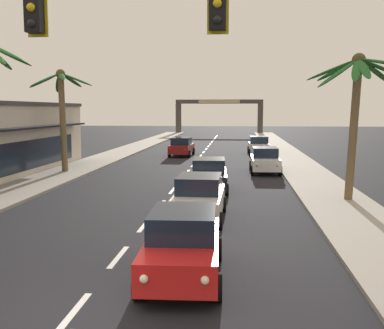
{
  "coord_description": "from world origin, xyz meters",
  "views": [
    {
      "loc": [
        3.34,
        -8.57,
        4.16
      ],
      "look_at": [
        1.71,
        8.0,
        2.2
      ],
      "focal_mm": 43.66,
      "sensor_mm": 36.0,
      "label": 1
    }
  ],
  "objects_px": {
    "traffic_signal_mast": "(230,46)",
    "sedan_parked_mid_kerb": "(259,145)",
    "sedan_third_in_queue": "(199,197)",
    "town_gateway_arch": "(219,111)",
    "palm_left_third": "(61,102)",
    "sedan_oncoming_far": "(182,147)",
    "sedan_lead_at_stop_bar": "(183,244)",
    "sedan_parked_nearest_kerb": "(265,160)",
    "palm_right_second": "(357,92)",
    "sedan_fifth_in_queue": "(209,175)"
  },
  "relations": [
    {
      "from": "town_gateway_arch",
      "to": "sedan_parked_mid_kerb",
      "type": "bearing_deg",
      "value": -82.16
    },
    {
      "from": "sedan_lead_at_stop_bar",
      "to": "sedan_fifth_in_queue",
      "type": "relative_size",
      "value": 1.0
    },
    {
      "from": "sedan_oncoming_far",
      "to": "palm_right_second",
      "type": "distance_m",
      "value": 23.06
    },
    {
      "from": "sedan_oncoming_far",
      "to": "sedan_parked_nearest_kerb",
      "type": "bearing_deg",
      "value": -57.1
    },
    {
      "from": "palm_right_second",
      "to": "sedan_lead_at_stop_bar",
      "type": "bearing_deg",
      "value": -122.74
    },
    {
      "from": "traffic_signal_mast",
      "to": "palm_right_second",
      "type": "distance_m",
      "value": 13.25
    },
    {
      "from": "sedan_third_in_queue",
      "to": "town_gateway_arch",
      "type": "distance_m",
      "value": 65.14
    },
    {
      "from": "sedan_fifth_in_queue",
      "to": "traffic_signal_mast",
      "type": "bearing_deg",
      "value": -84.95
    },
    {
      "from": "palm_right_second",
      "to": "town_gateway_arch",
      "type": "height_order",
      "value": "palm_right_second"
    },
    {
      "from": "palm_right_second",
      "to": "town_gateway_arch",
      "type": "relative_size",
      "value": 0.43
    },
    {
      "from": "sedan_fifth_in_queue",
      "to": "palm_left_third",
      "type": "relative_size",
      "value": 0.67
    },
    {
      "from": "sedan_third_in_queue",
      "to": "sedan_oncoming_far",
      "type": "bearing_deg",
      "value": 98.44
    },
    {
      "from": "sedan_oncoming_far",
      "to": "town_gateway_arch",
      "type": "bearing_deg",
      "value": 87.63
    },
    {
      "from": "traffic_signal_mast",
      "to": "sedan_third_in_queue",
      "type": "height_order",
      "value": "traffic_signal_mast"
    },
    {
      "from": "sedan_lead_at_stop_bar",
      "to": "sedan_oncoming_far",
      "type": "height_order",
      "value": "same"
    },
    {
      "from": "sedan_parked_mid_kerb",
      "to": "traffic_signal_mast",
      "type": "bearing_deg",
      "value": -93.51
    },
    {
      "from": "traffic_signal_mast",
      "to": "sedan_oncoming_far",
      "type": "xyz_separation_m",
      "value": [
        -4.85,
        32.39,
        -4.53
      ]
    },
    {
      "from": "traffic_signal_mast",
      "to": "sedan_parked_mid_kerb",
      "type": "bearing_deg",
      "value": 86.49
    },
    {
      "from": "sedan_parked_nearest_kerb",
      "to": "sedan_lead_at_stop_bar",
      "type": "bearing_deg",
      "value": -98.97
    },
    {
      "from": "sedan_third_in_queue",
      "to": "sedan_parked_nearest_kerb",
      "type": "bearing_deg",
      "value": 76.6
    },
    {
      "from": "sedan_parked_mid_kerb",
      "to": "town_gateway_arch",
      "type": "relative_size",
      "value": 0.29
    },
    {
      "from": "sedan_parked_nearest_kerb",
      "to": "town_gateway_arch",
      "type": "xyz_separation_m",
      "value": [
        -5.14,
        51.42,
        3.06
      ]
    },
    {
      "from": "sedan_lead_at_stop_bar",
      "to": "sedan_parked_mid_kerb",
      "type": "xyz_separation_m",
      "value": [
        3.28,
        32.79,
        0.0
      ]
    },
    {
      "from": "sedan_fifth_in_queue",
      "to": "town_gateway_arch",
      "type": "height_order",
      "value": "town_gateway_arch"
    },
    {
      "from": "sedan_fifth_in_queue",
      "to": "palm_right_second",
      "type": "height_order",
      "value": "palm_right_second"
    },
    {
      "from": "sedan_lead_at_stop_bar",
      "to": "palm_left_third",
      "type": "relative_size",
      "value": 0.67
    },
    {
      "from": "sedan_oncoming_far",
      "to": "town_gateway_arch",
      "type": "distance_m",
      "value": 41.01
    },
    {
      "from": "sedan_parked_mid_kerb",
      "to": "palm_right_second",
      "type": "height_order",
      "value": "palm_right_second"
    },
    {
      "from": "palm_right_second",
      "to": "town_gateway_arch",
      "type": "bearing_deg",
      "value": 97.92
    },
    {
      "from": "traffic_signal_mast",
      "to": "sedan_oncoming_far",
      "type": "distance_m",
      "value": 33.07
    },
    {
      "from": "sedan_lead_at_stop_bar",
      "to": "sedan_parked_nearest_kerb",
      "type": "relative_size",
      "value": 1.01
    },
    {
      "from": "sedan_oncoming_far",
      "to": "sedan_parked_nearest_kerb",
      "type": "distance_m",
      "value": 12.58
    },
    {
      "from": "sedan_parked_nearest_kerb",
      "to": "sedan_parked_mid_kerb",
      "type": "height_order",
      "value": "same"
    },
    {
      "from": "sedan_parked_mid_kerb",
      "to": "town_gateway_arch",
      "type": "distance_m",
      "value": 38.93
    },
    {
      "from": "palm_right_second",
      "to": "town_gateway_arch",
      "type": "xyz_separation_m",
      "value": [
        -8.51,
        61.13,
        -1.03
      ]
    },
    {
      "from": "town_gateway_arch",
      "to": "palm_left_third",
      "type": "bearing_deg",
      "value": -98.63
    },
    {
      "from": "sedan_lead_at_stop_bar",
      "to": "sedan_third_in_queue",
      "type": "relative_size",
      "value": 1.01
    },
    {
      "from": "sedan_parked_nearest_kerb",
      "to": "palm_right_second",
      "type": "xyz_separation_m",
      "value": [
        3.37,
        -9.72,
        4.09
      ]
    },
    {
      "from": "sedan_third_in_queue",
      "to": "palm_left_third",
      "type": "height_order",
      "value": "palm_left_third"
    },
    {
      "from": "sedan_fifth_in_queue",
      "to": "sedan_oncoming_far",
      "type": "xyz_separation_m",
      "value": [
        -3.58,
        17.98,
        0.0
      ]
    },
    {
      "from": "palm_left_third",
      "to": "town_gateway_arch",
      "type": "xyz_separation_m",
      "value": [
        8.04,
        52.99,
        -0.75
      ]
    },
    {
      "from": "sedan_parked_mid_kerb",
      "to": "town_gateway_arch",
      "type": "xyz_separation_m",
      "value": [
        -5.3,
        38.44,
        3.06
      ]
    },
    {
      "from": "sedan_fifth_in_queue",
      "to": "sedan_oncoming_far",
      "type": "relative_size",
      "value": 1.0
    },
    {
      "from": "sedan_oncoming_far",
      "to": "palm_left_third",
      "type": "bearing_deg",
      "value": -117.66
    },
    {
      "from": "traffic_signal_mast",
      "to": "sedan_third_in_queue",
      "type": "relative_size",
      "value": 2.48
    },
    {
      "from": "sedan_third_in_queue",
      "to": "palm_left_third",
      "type": "distance_m",
      "value": 16.08
    },
    {
      "from": "sedan_parked_nearest_kerb",
      "to": "sedan_third_in_queue",
      "type": "bearing_deg",
      "value": -103.4
    },
    {
      "from": "sedan_parked_mid_kerb",
      "to": "palm_right_second",
      "type": "xyz_separation_m",
      "value": [
        3.21,
        -22.69,
        4.09
      ]
    },
    {
      "from": "sedan_fifth_in_queue",
      "to": "sedan_parked_mid_kerb",
      "type": "bearing_deg",
      "value": 80.52
    },
    {
      "from": "traffic_signal_mast",
      "to": "palm_left_third",
      "type": "distance_m",
      "value": 23.17
    }
  ]
}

